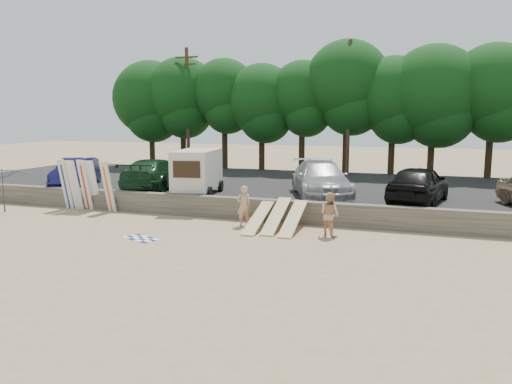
# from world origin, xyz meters

# --- Properties ---
(ground) EXTENTS (120.00, 120.00, 0.00)m
(ground) POSITION_xyz_m (0.00, 0.00, 0.00)
(ground) COLOR tan
(ground) RESTS_ON ground
(seawall) EXTENTS (44.00, 0.50, 1.00)m
(seawall) POSITION_xyz_m (0.00, 3.00, 0.50)
(seawall) COLOR #6B6356
(seawall) RESTS_ON ground
(parking_lot) EXTENTS (44.00, 14.50, 0.70)m
(parking_lot) POSITION_xyz_m (0.00, 10.50, 0.35)
(parking_lot) COLOR #282828
(parking_lot) RESTS_ON ground
(treeline) EXTENTS (33.52, 6.33, 9.30)m
(treeline) POSITION_xyz_m (0.46, 17.58, 6.39)
(treeline) COLOR #382616
(treeline) RESTS_ON parking_lot
(utility_poles) EXTENTS (25.80, 0.26, 9.00)m
(utility_poles) POSITION_xyz_m (2.00, 16.00, 5.43)
(utility_poles) COLOR #473321
(utility_poles) RESTS_ON parking_lot
(box_trailer) EXTENTS (2.51, 3.84, 2.29)m
(box_trailer) POSITION_xyz_m (-4.03, 5.00, 1.99)
(box_trailer) COLOR beige
(box_trailer) RESTS_ON parking_lot
(car_0) EXTENTS (3.37, 5.19, 1.62)m
(car_0) POSITION_xyz_m (-11.85, 5.44, 1.51)
(car_0) COLOR #11123E
(car_0) RESTS_ON parking_lot
(car_1) EXTENTS (3.21, 6.04, 1.67)m
(car_1) POSITION_xyz_m (-7.20, 6.17, 1.53)
(car_1) COLOR black
(car_1) RESTS_ON parking_lot
(car_2) EXTENTS (4.49, 6.58, 1.77)m
(car_2) POSITION_xyz_m (2.16, 6.28, 1.58)
(car_2) COLOR #9D9EA2
(car_2) RESTS_ON parking_lot
(car_3) EXTENTS (3.04, 5.50, 1.77)m
(car_3) POSITION_xyz_m (6.81, 5.90, 1.59)
(car_3) COLOR black
(car_3) RESTS_ON parking_lot
(surfboard_upright_0) EXTENTS (0.57, 0.59, 2.57)m
(surfboard_upright_0) POSITION_xyz_m (-10.18, 2.43, 1.28)
(surfboard_upright_0) COLOR silver
(surfboard_upright_0) RESTS_ON ground
(surfboard_upright_1) EXTENTS (0.52, 0.70, 2.54)m
(surfboard_upright_1) POSITION_xyz_m (-9.60, 2.40, 1.27)
(surfboard_upright_1) COLOR silver
(surfboard_upright_1) RESTS_ON ground
(surfboard_upright_2) EXTENTS (0.57, 0.60, 2.57)m
(surfboard_upright_2) POSITION_xyz_m (-9.08, 2.53, 1.28)
(surfboard_upright_2) COLOR silver
(surfboard_upright_2) RESTS_ON ground
(surfboard_upright_3) EXTENTS (0.56, 0.75, 2.53)m
(surfboard_upright_3) POSITION_xyz_m (-8.69, 2.65, 1.27)
(surfboard_upright_3) COLOR silver
(surfboard_upright_3) RESTS_ON ground
(surfboard_upright_4) EXTENTS (0.59, 0.65, 2.56)m
(surfboard_upright_4) POSITION_xyz_m (-7.65, 2.44, 1.28)
(surfboard_upright_4) COLOR silver
(surfboard_upright_4) RESTS_ON ground
(surfboard_low_0) EXTENTS (0.56, 2.88, 0.97)m
(surfboard_low_0) POSITION_xyz_m (0.52, 1.34, 0.48)
(surfboard_low_0) COLOR #D2C284
(surfboard_low_0) RESTS_ON ground
(surfboard_low_1) EXTENTS (0.56, 2.83, 1.14)m
(surfboard_low_1) POSITION_xyz_m (1.25, 1.54, 0.57)
(surfboard_low_1) COLOR #D2C284
(surfboard_low_1) RESTS_ON ground
(surfboard_low_2) EXTENTS (0.56, 2.85, 1.08)m
(surfboard_low_2) POSITION_xyz_m (2.02, 1.41, 0.54)
(surfboard_low_2) COLOR #D2C284
(surfboard_low_2) RESTS_ON ground
(beachgoer_a) EXTENTS (0.76, 0.74, 1.75)m
(beachgoer_a) POSITION_xyz_m (-0.27, 1.71, 0.88)
(beachgoer_a) COLOR tan
(beachgoer_a) RESTS_ON ground
(beachgoer_b) EXTENTS (1.08, 1.03, 1.76)m
(beachgoer_b) POSITION_xyz_m (3.60, 1.03, 0.88)
(beachgoer_b) COLOR tan
(beachgoer_b) RESTS_ON ground
(cooler) EXTENTS (0.40, 0.33, 0.32)m
(cooler) POSITION_xyz_m (0.09, 2.40, 0.16)
(cooler) COLOR #268D31
(cooler) RESTS_ON ground
(gear_bag) EXTENTS (0.37, 0.35, 0.22)m
(gear_bag) POSITION_xyz_m (-0.13, 2.30, 0.11)
(gear_bag) COLOR #C44B17
(gear_bag) RESTS_ON ground
(beach_towel) EXTENTS (1.96, 1.96, 0.00)m
(beach_towel) POSITION_xyz_m (-3.25, -1.74, 0.01)
(beach_towel) COLOR white
(beach_towel) RESTS_ON ground
(beach_umbrella) EXTENTS (3.01, 2.98, 2.23)m
(beach_umbrella) POSITION_xyz_m (-12.56, 0.71, 1.12)
(beach_umbrella) COLOR #21232A
(beach_umbrella) RESTS_ON ground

